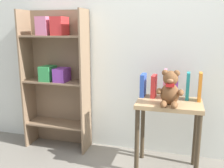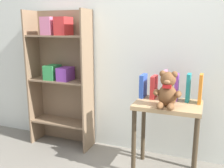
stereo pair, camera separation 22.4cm
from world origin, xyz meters
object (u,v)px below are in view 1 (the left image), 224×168
object	(u,v)px
book_standing_red	(154,86)
book_standing_pink	(165,84)
book_standing_teal	(188,86)
teddy_bear	(170,89)
display_table	(169,115)
bookshelf_side	(57,72)
book_standing_orange	(200,87)
book_standing_blue	(143,85)
book_standing_purple	(176,86)

from	to	relation	value
book_standing_red	book_standing_pink	distance (m)	0.11
book_standing_teal	teddy_bear	bearing A→B (deg)	-121.75
display_table	book_standing_pink	bearing A→B (deg)	116.43
bookshelf_side	book_standing_orange	xyz separation A→B (m)	(1.45, -0.13, -0.04)
display_table	book_standing_orange	distance (m)	0.37
bookshelf_side	book_standing_pink	distance (m)	1.16
teddy_bear	book_standing_pink	size ratio (longest dim) A/B	1.11
book_standing_blue	book_standing_purple	bearing A→B (deg)	1.80
book_standing_teal	book_standing_orange	xyz separation A→B (m)	(0.10, -0.03, 0.00)
book_standing_pink	book_standing_teal	size ratio (longest dim) A/B	1.08
display_table	book_standing_blue	bearing A→B (deg)	155.54
display_table	book_standing_red	world-z (taller)	book_standing_red
bookshelf_side	book_standing_orange	size ratio (longest dim) A/B	5.85
book_standing_purple	book_standing_blue	bearing A→B (deg)	179.10
book_standing_red	book_standing_purple	size ratio (longest dim) A/B	0.88
book_standing_pink	teddy_bear	bearing A→B (deg)	-74.88
book_standing_purple	book_standing_red	bearing A→B (deg)	179.80
display_table	book_standing_blue	size ratio (longest dim) A/B	3.16
book_standing_red	book_standing_blue	bearing A→B (deg)	-178.22
book_standing_teal	book_standing_orange	size ratio (longest dim) A/B	0.97
book_standing_pink	book_standing_purple	distance (m)	0.10
book_standing_blue	book_standing_purple	xyz separation A→B (m)	(0.30, 0.00, 0.01)
book_standing_blue	book_standing_purple	size ratio (longest dim) A/B	0.90
book_standing_orange	book_standing_blue	bearing A→B (deg)	178.86
book_standing_teal	book_standing_orange	distance (m)	0.10
display_table	book_standing_pink	xyz separation A→B (m)	(-0.05, 0.10, 0.26)
teddy_bear	book_standing_orange	world-z (taller)	teddy_bear
book_standing_red	teddy_bear	bearing A→B (deg)	-51.75
bookshelf_side	book_standing_pink	bearing A→B (deg)	-6.08
book_standing_purple	book_standing_pink	bearing A→B (deg)	-172.56
teddy_bear	book_standing_pink	xyz separation A→B (m)	(-0.05, 0.20, -0.00)
book_standing_orange	teddy_bear	bearing A→B (deg)	-140.44
book_standing_red	book_standing_pink	world-z (taller)	book_standing_pink
book_standing_purple	bookshelf_side	bearing A→B (deg)	173.76
book_standing_red	book_standing_teal	xyz separation A→B (m)	(0.30, 0.00, 0.02)
book_standing_blue	book_standing_orange	bearing A→B (deg)	-1.47
teddy_bear	book_standing_red	distance (m)	0.27
display_table	book_standing_red	xyz separation A→B (m)	(-0.15, 0.11, 0.23)
book_standing_blue	book_standing_orange	world-z (taller)	book_standing_orange
teddy_bear	book_standing_teal	bearing A→B (deg)	55.94
display_table	book_standing_blue	distance (m)	0.36
book_standing_blue	book_standing_pink	size ratio (longest dim) A/B	0.80
bookshelf_side	book_standing_red	xyz separation A→B (m)	(1.05, -0.11, -0.07)
teddy_bear	book_standing_red	world-z (taller)	teddy_bear
book_standing_purple	book_standing_teal	bearing A→B (deg)	-2.51
book_standing_teal	book_standing_pink	bearing A→B (deg)	-173.84
book_standing_red	book_standing_orange	world-z (taller)	book_standing_orange
book_standing_pink	book_standing_orange	size ratio (longest dim) A/B	1.05
display_table	book_standing_orange	bearing A→B (deg)	19.61
display_table	teddy_bear	world-z (taller)	teddy_bear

